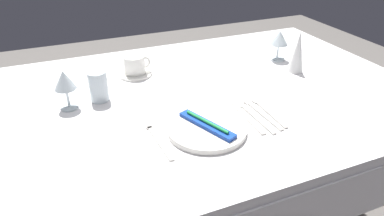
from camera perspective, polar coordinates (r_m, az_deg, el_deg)
dining_table at (r=1.32m, az=-1.15°, el=-1.11°), size 1.80×1.11×0.74m
dinner_plate at (r=1.07m, az=2.46°, el=-3.48°), size 0.25×0.25×0.02m
toothbrush_package at (r=1.06m, az=2.48°, el=-2.73°), size 0.11×0.21×0.02m
fork_outer at (r=1.05m, az=-5.87°, el=-4.98°), size 0.03×0.22×0.00m
dinner_knife at (r=1.15m, az=9.19°, el=-1.61°), size 0.02×0.22×0.00m
spoon_soup at (r=1.18m, az=9.70°, el=-0.83°), size 0.03×0.22×0.01m
spoon_dessert at (r=1.20m, az=10.84°, el=-0.39°), size 0.03×0.22×0.01m
spoon_tea at (r=1.22m, az=11.92°, el=-0.09°), size 0.03×0.21×0.01m
saucer_left at (r=1.46m, az=-9.37°, el=5.59°), size 0.14×0.14×0.01m
coffee_cup_left at (r=1.44m, az=-9.44°, el=7.12°), size 0.11×0.09×0.07m
wine_glass_centre at (r=1.61m, az=14.28°, el=10.96°), size 0.08×0.08×0.14m
wine_glass_left at (r=1.23m, az=-20.37°, el=4.07°), size 0.07×0.07×0.14m
drink_tumbler at (r=1.27m, az=-15.20°, el=3.21°), size 0.07×0.07×0.11m
napkin_folded at (r=1.51m, az=17.12°, el=8.87°), size 0.06×0.06×0.18m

